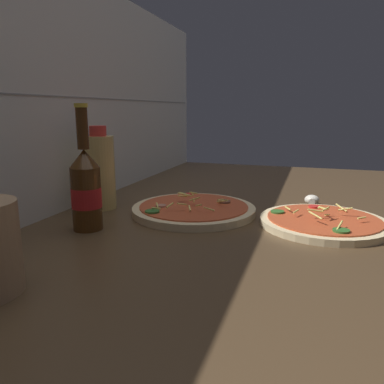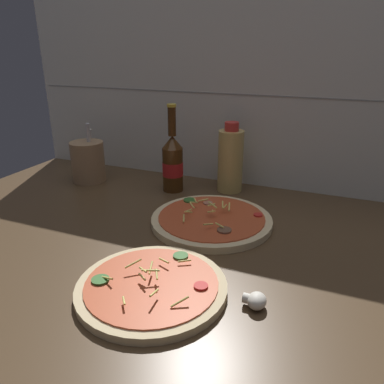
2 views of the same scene
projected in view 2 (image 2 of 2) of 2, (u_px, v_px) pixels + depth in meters
The scene contains 8 objects.
counter_slab at pixel (209, 260), 78.73cm from camera, with size 160.00×90.00×2.50cm.
tile_backsplash at pixel (265, 95), 107.39cm from camera, with size 160.00×1.13×60.00cm.
pizza_near at pixel (152, 287), 66.50cm from camera, with size 26.91×26.91×4.47cm.
pizza_far at pixel (211, 220), 91.63cm from camera, with size 29.53×29.53×5.53cm.
beer_bottle at pixel (173, 162), 110.12cm from camera, with size 6.14×6.14×25.67cm.
oil_bottle at pixel (230, 160), 109.82cm from camera, with size 7.41×7.41×20.63cm.
mushroom_left at pixel (256, 300), 62.15cm from camera, with size 3.96×3.77×2.64cm.
utensil_crock at pixel (88, 161), 119.01cm from camera, with size 10.43×10.43×18.62cm.
Camera 2 is at (22.57, -64.31, 43.34)cm, focal length 35.00 mm.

